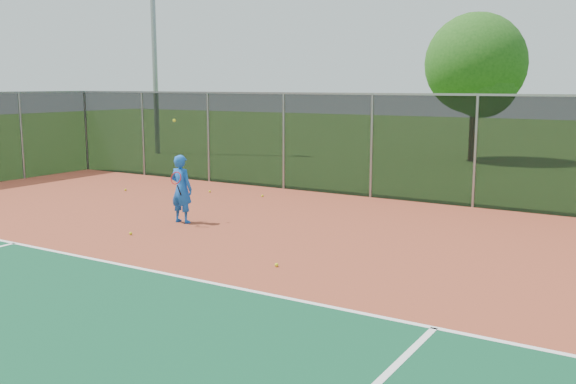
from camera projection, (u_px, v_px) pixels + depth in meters
name	position (u px, v px, depth m)	size (l,w,h in m)	color
ground	(173.00, 381.00, 7.18)	(120.00, 120.00, 0.00)	#325F1B
court_apron	(270.00, 324.00, 8.86)	(30.00, 20.00, 0.02)	#9B4027
fence_back	(475.00, 150.00, 17.02)	(30.00, 0.06, 3.03)	black
tennis_player	(181.00, 189.00, 15.22)	(0.60, 0.61, 2.46)	blue
practice_ball_2	(277.00, 265.00, 11.61)	(0.07, 0.07, 0.07)	#D0D819
practice_ball_3	(125.00, 190.00, 19.92)	(0.07, 0.07, 0.07)	#D0D819
practice_ball_5	(262.00, 196.00, 18.84)	(0.07, 0.07, 0.07)	#D0D819
practice_ball_6	(131.00, 233.00, 14.07)	(0.07, 0.07, 0.07)	#D0D819
practice_ball_7	(210.00, 191.00, 19.62)	(0.07, 0.07, 0.07)	#D0D819
tree_back_left	(477.00, 68.00, 27.25)	(4.30, 4.30, 6.32)	#352213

